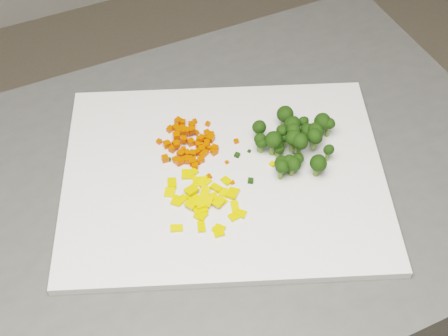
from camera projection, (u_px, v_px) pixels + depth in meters
name	position (u px, v px, depth m)	size (l,w,h in m)	color
counter_block	(218.00, 318.00, 1.27)	(0.93, 0.65, 0.90)	#444441
cutting_board	(224.00, 175.00, 0.92)	(0.47, 0.37, 0.01)	white
carrot_pile	(187.00, 138.00, 0.94)	(0.10, 0.10, 0.03)	#CA3402
pepper_pile	(200.00, 198.00, 0.88)	(0.12, 0.12, 0.02)	#EFB60C
broccoli_pile	(297.00, 138.00, 0.92)	(0.13, 0.13, 0.06)	black
carrot_cube_0	(176.00, 144.00, 0.95)	(0.01, 0.01, 0.01)	#CA3402
carrot_cube_1	(211.00, 135.00, 0.96)	(0.01, 0.01, 0.01)	#CA3402
carrot_cube_2	(197.00, 152.00, 0.94)	(0.01, 0.01, 0.01)	#CA3402
carrot_cube_3	(207.00, 143.00, 0.95)	(0.01, 0.01, 0.01)	#CA3402
carrot_cube_4	(181.00, 154.00, 0.93)	(0.01, 0.01, 0.01)	#CA3402
carrot_cube_5	(187.00, 153.00, 0.94)	(0.01, 0.01, 0.01)	#CA3402
carrot_cube_6	(199.00, 139.00, 0.94)	(0.01, 0.01, 0.01)	#CA3402
carrot_cube_7	(165.00, 159.00, 0.93)	(0.01, 0.01, 0.01)	#CA3402
carrot_cube_8	(203.00, 155.00, 0.93)	(0.01, 0.01, 0.01)	#CA3402
carrot_cube_9	(192.00, 130.00, 0.96)	(0.01, 0.01, 0.01)	#CA3402
carrot_cube_10	(167.00, 145.00, 0.95)	(0.01, 0.01, 0.01)	#CA3402
carrot_cube_11	(209.00, 135.00, 0.96)	(0.01, 0.01, 0.01)	#CA3402
carrot_cube_12	(184.00, 131.00, 0.95)	(0.01, 0.01, 0.01)	#CA3402
carrot_cube_13	(199.00, 161.00, 0.93)	(0.01, 0.01, 0.01)	#CA3402
carrot_cube_14	(211.00, 138.00, 0.95)	(0.01, 0.01, 0.01)	#CA3402
carrot_cube_15	(170.00, 128.00, 0.97)	(0.01, 0.01, 0.01)	#CA3402
carrot_cube_16	(187.00, 131.00, 0.95)	(0.01, 0.01, 0.01)	#CA3402
carrot_cube_17	(214.00, 150.00, 0.94)	(0.01, 0.01, 0.01)	#CA3402
carrot_cube_18	(184.00, 149.00, 0.94)	(0.01, 0.01, 0.01)	#CA3402
carrot_cube_19	(177.00, 145.00, 0.94)	(0.01, 0.01, 0.01)	#CA3402
carrot_cube_20	(215.00, 149.00, 0.94)	(0.01, 0.01, 0.01)	#CA3402
carrot_cube_21	(177.00, 136.00, 0.95)	(0.01, 0.01, 0.01)	#CA3402
carrot_cube_22	(202.00, 149.00, 0.94)	(0.01, 0.01, 0.01)	#CA3402
carrot_cube_23	(193.00, 162.00, 0.92)	(0.01, 0.01, 0.01)	#CA3402
carrot_cube_24	(208.00, 138.00, 0.96)	(0.01, 0.01, 0.01)	#CA3402
carrot_cube_25	(195.00, 166.00, 0.92)	(0.01, 0.01, 0.01)	#CA3402
carrot_cube_26	(199.00, 144.00, 0.95)	(0.01, 0.01, 0.01)	#CA3402
carrot_cube_27	(205.00, 153.00, 0.94)	(0.01, 0.01, 0.01)	#CA3402
carrot_cube_28	(176.00, 136.00, 0.95)	(0.01, 0.01, 0.01)	#CA3402
carrot_cube_29	(182.00, 122.00, 0.98)	(0.01, 0.01, 0.01)	#CA3402
carrot_cube_30	(207.00, 133.00, 0.96)	(0.01, 0.01, 0.01)	#CA3402
carrot_cube_31	(176.00, 128.00, 0.97)	(0.01, 0.01, 0.01)	#CA3402
carrot_cube_32	(195.00, 121.00, 0.98)	(0.01, 0.01, 0.01)	#CA3402
carrot_cube_33	(183.00, 123.00, 0.98)	(0.01, 0.01, 0.01)	#CA3402
carrot_cube_34	(169.00, 130.00, 0.97)	(0.01, 0.01, 0.01)	#CA3402
carrot_cube_35	(159.00, 142.00, 0.95)	(0.01, 0.01, 0.01)	#CA3402
carrot_cube_36	(201.00, 139.00, 0.94)	(0.01, 0.01, 0.01)	#CA3402
carrot_cube_37	(197.00, 133.00, 0.96)	(0.01, 0.01, 0.01)	#CA3402
carrot_cube_38	(214.00, 152.00, 0.94)	(0.01, 0.01, 0.01)	#CA3402
carrot_cube_39	(180.00, 162.00, 0.92)	(0.01, 0.01, 0.01)	#CA3402
carrot_cube_40	(178.00, 121.00, 0.98)	(0.01, 0.01, 0.01)	#CA3402
carrot_cube_41	(192.00, 130.00, 0.96)	(0.01, 0.01, 0.01)	#CA3402
carrot_cube_42	(183.00, 130.00, 0.97)	(0.01, 0.01, 0.01)	#CA3402
carrot_cube_43	(181.00, 129.00, 0.97)	(0.01, 0.01, 0.01)	#CA3402
carrot_cube_44	(202.00, 138.00, 0.96)	(0.01, 0.01, 0.01)	#CA3402
carrot_cube_45	(206.00, 146.00, 0.95)	(0.01, 0.01, 0.01)	#CA3402
carrot_cube_46	(201.00, 160.00, 0.93)	(0.01, 0.01, 0.01)	#CA3402
carrot_cube_47	(184.00, 159.00, 0.93)	(0.01, 0.01, 0.01)	#CA3402
carrot_cube_48	(172.00, 149.00, 0.94)	(0.01, 0.01, 0.01)	#CA3402
carrot_cube_49	(188.00, 160.00, 0.93)	(0.01, 0.01, 0.01)	#CA3402
carrot_cube_50	(193.00, 125.00, 0.97)	(0.01, 0.01, 0.01)	#CA3402
carrot_cube_51	(168.00, 144.00, 0.95)	(0.01, 0.01, 0.01)	#CA3402
carrot_cube_52	(179.00, 161.00, 0.92)	(0.01, 0.01, 0.01)	#CA3402
carrot_cube_53	(208.00, 124.00, 0.98)	(0.01, 0.01, 0.01)	#CA3402
carrot_cube_54	(184.00, 139.00, 0.94)	(0.01, 0.01, 0.01)	#CA3402
carrot_cube_55	(191.00, 124.00, 0.98)	(0.01, 0.01, 0.01)	#CA3402
carrot_cube_56	(175.00, 160.00, 0.93)	(0.01, 0.01, 0.01)	#CA3402
carrot_cube_57	(179.00, 131.00, 0.96)	(0.01, 0.01, 0.01)	#CA3402
carrot_cube_58	(191.00, 142.00, 0.95)	(0.01, 0.01, 0.01)	#CA3402
carrot_cube_59	(193.00, 154.00, 0.93)	(0.01, 0.01, 0.01)	#CA3402
carrot_cube_60	(209.00, 148.00, 0.94)	(0.01, 0.01, 0.01)	#CA3402
pepper_chunk_0	(177.00, 201.00, 0.88)	(0.01, 0.02, 0.00)	#EFB60C
pepper_chunk_1	(201.00, 214.00, 0.87)	(0.01, 0.02, 0.01)	#EFB60C
pepper_chunk_2	(240.00, 214.00, 0.87)	(0.02, 0.01, 0.00)	#EFB60C
pepper_chunk_3	(203.00, 202.00, 0.87)	(0.02, 0.02, 0.00)	#EFB60C
pepper_chunk_4	(213.00, 197.00, 0.88)	(0.01, 0.01, 0.01)	#EFB60C
pepper_chunk_5	(218.00, 231.00, 0.85)	(0.01, 0.02, 0.00)	#EFB60C
pepper_chunk_6	(200.00, 209.00, 0.87)	(0.02, 0.02, 0.01)	#EFB60C
pepper_chunk_7	(176.00, 228.00, 0.85)	(0.02, 0.01, 0.00)	#EFB60C
pepper_chunk_8	(191.00, 203.00, 0.87)	(0.01, 0.02, 0.00)	#EFB60C
pepper_chunk_9	(202.00, 204.00, 0.87)	(0.02, 0.01, 0.00)	#EFB60C
pepper_chunk_10	(172.00, 183.00, 0.90)	(0.02, 0.01, 0.00)	#EFB60C
pepper_chunk_11	(192.00, 173.00, 0.91)	(0.02, 0.01, 0.00)	#EFB60C
pepper_chunk_12	(181.00, 200.00, 0.88)	(0.02, 0.01, 0.00)	#EFB60C
pepper_chunk_13	(218.00, 202.00, 0.87)	(0.01, 0.02, 0.00)	#EFB60C
pepper_chunk_14	(235.00, 216.00, 0.86)	(0.02, 0.01, 0.00)	#EFB60C
pepper_chunk_15	(194.00, 197.00, 0.89)	(0.02, 0.01, 0.00)	#EFB60C
pepper_chunk_16	(188.00, 174.00, 0.91)	(0.02, 0.02, 0.00)	#EFB60C
pepper_chunk_17	(170.00, 192.00, 0.89)	(0.01, 0.02, 0.00)	#EFB60C
pepper_chunk_18	(201.00, 227.00, 0.85)	(0.02, 0.01, 0.00)	#EFB60C
pepper_chunk_19	(219.00, 229.00, 0.85)	(0.01, 0.01, 0.00)	#EFB60C
pepper_chunk_20	(196.00, 201.00, 0.88)	(0.02, 0.02, 0.00)	#EFB60C
pepper_chunk_21	(223.00, 192.00, 0.89)	(0.01, 0.01, 0.00)	#EFB60C
pepper_chunk_22	(216.00, 188.00, 0.90)	(0.02, 0.01, 0.01)	#EFB60C
pepper_chunk_23	(204.00, 182.00, 0.90)	(0.02, 0.01, 0.00)	#EFB60C
pepper_chunk_24	(200.00, 216.00, 0.86)	(0.02, 0.01, 0.00)	#EFB60C
pepper_chunk_25	(232.00, 193.00, 0.89)	(0.02, 0.02, 0.00)	#EFB60C
pepper_chunk_26	(222.00, 202.00, 0.88)	(0.02, 0.01, 0.00)	#EFB60C
pepper_chunk_27	(205.00, 191.00, 0.89)	(0.02, 0.01, 0.00)	#EFB60C
pepper_chunk_28	(200.00, 182.00, 0.90)	(0.02, 0.02, 0.00)	#EFB60C
pepper_chunk_29	(205.00, 200.00, 0.87)	(0.02, 0.02, 0.00)	#EFB60C
pepper_chunk_30	(235.00, 207.00, 0.87)	(0.02, 0.01, 0.00)	#EFB60C
pepper_chunk_31	(191.00, 190.00, 0.89)	(0.01, 0.02, 0.00)	#EFB60C
pepper_chunk_32	(226.00, 181.00, 0.90)	(0.02, 0.01, 0.00)	#EFB60C
broccoli_floret_0	(285.00, 140.00, 0.94)	(0.02, 0.02, 0.03)	black
broccoli_floret_1	(261.00, 145.00, 0.93)	(0.03, 0.03, 0.03)	black
broccoli_floret_2	(313.00, 138.00, 0.94)	(0.02, 0.02, 0.03)	black
broccoli_floret_3	(284.00, 117.00, 0.97)	(0.04, 0.04, 0.04)	black
broccoli_floret_4	(314.00, 135.00, 0.94)	(0.03, 0.03, 0.04)	black
broccoli_floret_5	(328.00, 128.00, 0.95)	(0.02, 0.02, 0.03)	black
broccoli_floret_6	(281.00, 166.00, 0.91)	(0.03, 0.03, 0.03)	black
broccoli_floret_7	(292.00, 134.00, 0.93)	(0.03, 0.03, 0.03)	black
broccoli_floret_8	(328.00, 153.00, 0.92)	(0.02, 0.02, 0.03)	black
broccoli_floret_9	(315.00, 141.00, 0.92)	(0.03, 0.03, 0.03)	black
broccoli_floret_10	(313.00, 140.00, 0.92)	(0.03, 0.03, 0.03)	black
broccoli_floret_11	(298.00, 161.00, 0.92)	(0.02, 0.02, 0.02)	black
broccoli_floret_12	(303.00, 125.00, 0.96)	(0.02, 0.02, 0.03)	black
broccoli_floret_13	(291.00, 128.00, 0.95)	(0.04, 0.04, 0.04)	black
broccoli_floret_14	(299.00, 145.00, 0.91)	(0.03, 0.03, 0.03)	black
broccoli_floret_15	(259.00, 131.00, 0.95)	(0.03, 0.03, 0.03)	black
broccoli_floret_16	(273.00, 144.00, 0.93)	(0.04, 0.04, 0.04)	black
broccoli_floret_17	(293.00, 142.00, 0.92)	(0.04, 0.04, 0.04)	black
broccoli_floret_18	(321.00, 125.00, 0.95)	(0.04, 0.04, 0.04)	black
broccoli_floret_19	(279.00, 151.00, 0.93)	(0.02, 0.02, 0.02)	black
broccoli_floret_20	(292.00, 167.00, 0.90)	(0.03, 0.03, 0.03)	black
broccoli_floret_21	(307.00, 133.00, 0.95)	(0.03, 0.03, 0.03)	black
broccoli_floret_22	(281.00, 171.00, 0.90)	(0.03, 0.03, 0.03)	black
broccoli_floret_23	(259.00, 143.00, 0.93)	(0.03, 0.03, 0.03)	black
broccoli_floret_24	(275.00, 144.00, 0.93)	(0.03, 0.03, 0.03)	black
broccoli_floret_25	(277.00, 149.00, 0.93)	(0.02, 0.02, 0.03)	black
broccoli_floret_26	(317.00, 167.00, 0.90)	(0.03, 0.03, 0.04)	black
broccoli_floret_27	(281.00, 133.00, 0.93)	(0.02, 0.02, 0.03)	black
broccoli_floret_28	(289.00, 165.00, 0.91)	(0.03, 0.03, 0.03)	black
stray_bit_0	(165.00, 158.00, 0.93)	(0.01, 0.01, 0.01)	black
stray_bit_1	(232.00, 182.00, 0.90)	(0.01, 0.01, 0.00)	#CA3402
stray_bit_2	(169.00, 160.00, 0.93)	(0.01, 0.01, 0.00)	black
stray_bit_3	(237.00, 155.00, 0.94)	(0.01, 0.01, 0.01)	black
stray_bit_4	(209.00, 177.00, 0.91)	(0.01, 0.01, 0.01)	#CA3402
stray_bit_5	(236.00, 141.00, 0.95)	(0.01, 0.01, 0.00)	#CA3402
stray_bit_6	(202.00, 188.00, 0.90)	(0.00, 0.00, 0.00)	#CA3402
stray_bit_7	(249.00, 151.00, 0.94)	(0.00, 0.00, 0.00)	black
stray_bit_8	(251.00, 181.00, 0.90)	(0.01, 0.01, 0.01)	black
stray_bit_9	(216.00, 150.00, 0.94)	(0.01, 0.01, 0.00)	#CA3402
stray_bit_10	(272.00, 164.00, 0.92)	(0.01, 0.01, 0.01)	#EFB60C
stray_bit_11	(227.00, 162.00, 0.93)	(0.01, 0.01, 0.00)	#CA3402
stray_bit_12	(214.00, 197.00, 0.89)	(0.00, 0.00, 0.00)	black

